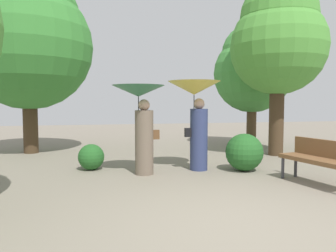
{
  "coord_description": "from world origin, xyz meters",
  "views": [
    {
      "loc": [
        -1.71,
        -3.61,
        1.51
      ],
      "look_at": [
        0.0,
        3.63,
        0.99
      ],
      "focal_mm": 34.53,
      "sensor_mm": 36.0,
      "label": 1
    }
  ],
  "objects": [
    {
      "name": "person_left",
      "position": [
        -0.7,
        3.13,
        1.32
      ],
      "size": [
        1.11,
        1.11,
        1.89
      ],
      "rotation": [
        0.0,
        0.0,
        1.58
      ],
      "color": "#6B5B4C",
      "rests_on": "ground"
    },
    {
      "name": "ground_plane",
      "position": [
        0.0,
        0.0,
        0.0
      ],
      "size": [
        40.0,
        40.0,
        0.0
      ],
      "primitive_type": "plane",
      "color": "gray"
    },
    {
      "name": "tree_mid_right",
      "position": [
        3.5,
        4.77,
        3.37
      ],
      "size": [
        2.72,
        2.72,
        5.04
      ],
      "color": "#42301E",
      "rests_on": "ground"
    },
    {
      "name": "person_right",
      "position": [
        0.56,
        3.29,
        1.45
      ],
      "size": [
        1.17,
        1.17,
        2.0
      ],
      "rotation": [
        0.0,
        0.0,
        1.58
      ],
      "color": "navy",
      "rests_on": "ground"
    },
    {
      "name": "park_bench",
      "position": [
        2.39,
        1.49,
        0.51
      ],
      "size": [
        0.75,
        1.56,
        0.83
      ],
      "rotation": [
        0.0,
        0.0,
        -1.39
      ],
      "color": "#38383D",
      "rests_on": "ground"
    },
    {
      "name": "tree_near_left",
      "position": [
        -3.54,
        6.87,
        3.5
      ],
      "size": [
        3.79,
        3.79,
        5.6
      ],
      "color": "#42301E",
      "rests_on": "ground"
    },
    {
      "name": "bush_path_right",
      "position": [
        1.6,
        2.97,
        0.42
      ],
      "size": [
        0.84,
        0.84,
        0.84
      ],
      "primitive_type": "sphere",
      "color": "#235B23",
      "rests_on": "ground"
    },
    {
      "name": "tree_near_right",
      "position": [
        3.8,
        6.83,
        2.76
      ],
      "size": [
        2.7,
        2.7,
        4.3
      ],
      "color": "#4C3823",
      "rests_on": "ground"
    },
    {
      "name": "bush_path_left",
      "position": [
        -1.74,
        3.85,
        0.29
      ],
      "size": [
        0.59,
        0.59,
        0.59
      ],
      "primitive_type": "sphere",
      "color": "#235B23",
      "rests_on": "ground"
    }
  ]
}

